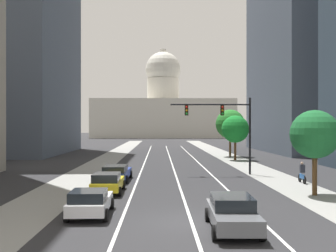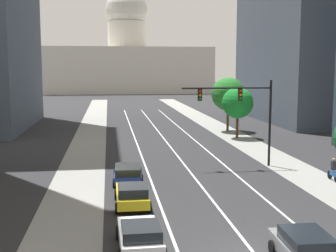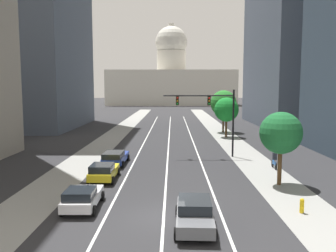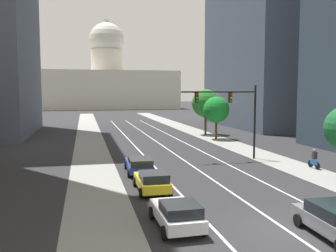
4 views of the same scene
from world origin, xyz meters
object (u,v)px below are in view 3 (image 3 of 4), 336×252
capitol_building (171,82)px  car_white (82,197)px  car_gray (194,213)px  cyclist (274,160)px  street_tree_far_right (226,110)px  fire_hydrant (302,206)px  car_blue (115,157)px  street_tree_near_right (281,133)px  traffic_signal_mast (212,110)px  street_tree_mid_right (223,103)px  car_yellow (104,171)px

capitol_building → car_white: bearing=-92.1°
capitol_building → car_gray: size_ratio=11.37×
car_gray → cyclist: (8.25, 13.66, 0.07)m
car_white → car_gray: (6.75, -2.73, 0.05)m
street_tree_far_right → car_gray: bearing=-101.4°
fire_hydrant → car_blue: bearing=135.7°
cyclist → street_tree_near_right: size_ratio=0.30×
traffic_signal_mast → street_tree_far_right: (3.91, 15.25, -0.95)m
capitol_building → fire_hydrant: bearing=-86.5°
car_gray → cyclist: bearing=-29.1°
car_white → fire_hydrant: car_white is taller
traffic_signal_mast → street_tree_near_right: traffic_signal_mast is taller
street_tree_far_right → street_tree_mid_right: bearing=86.3°
car_white → street_tree_far_right: (13.73, 31.81, 3.43)m
fire_hydrant → street_tree_mid_right: street_tree_mid_right is taller
car_gray → fire_hydrant: size_ratio=5.28×
traffic_signal_mast → street_tree_far_right: size_ratio=1.27×
car_blue → traffic_signal_mast: size_ratio=0.64×
traffic_signal_mast → cyclist: (5.17, -5.63, -4.27)m
car_yellow → street_tree_near_right: (13.82, -1.12, 3.28)m
car_yellow → traffic_signal_mast: (9.83, 9.87, 4.37)m
car_yellow → traffic_signal_mast: traffic_signal_mast is taller
car_white → traffic_signal_mast: size_ratio=0.55×
traffic_signal_mast → fire_hydrant: 18.07m
fire_hydrant → street_tree_mid_right: bearing=88.8°
street_tree_mid_right → car_blue: bearing=-119.4°
car_white → street_tree_near_right: size_ratio=0.74×
car_white → traffic_signal_mast: bearing=-31.8°
capitol_building → car_blue: capitol_building is taller
car_gray → car_yellow: (-6.76, 9.42, -0.03)m
capitol_building → street_tree_near_right: 129.83m
capitol_building → car_gray: bearing=-89.3°
car_blue → cyclist: cyclist is taller
street_tree_mid_right → street_tree_near_right: bearing=-90.5°
cyclist → street_tree_far_right: bearing=3.7°
cyclist → street_tree_near_right: bearing=167.9°
car_white → fire_hydrant: 13.32m
car_yellow → car_blue: (-0.01, 5.78, -0.00)m
fire_hydrant → street_tree_near_right: street_tree_near_right is taller
capitol_building → car_yellow: (-5.07, -128.26, -9.43)m
capitol_building → car_yellow: size_ratio=12.68×
traffic_signal_mast → street_tree_far_right: bearing=75.6°
capitol_building → cyclist: capitol_building is taller
traffic_signal_mast → car_gray: bearing=-99.1°
car_yellow → street_tree_near_right: bearing=-94.5°
cyclist → car_blue: bearing=84.4°
capitol_building → traffic_signal_mast: bearing=-87.7°
car_gray → street_tree_near_right: street_tree_near_right is taller
car_yellow → street_tree_mid_right: size_ratio=0.61×
street_tree_near_right → car_yellow: bearing=175.4°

